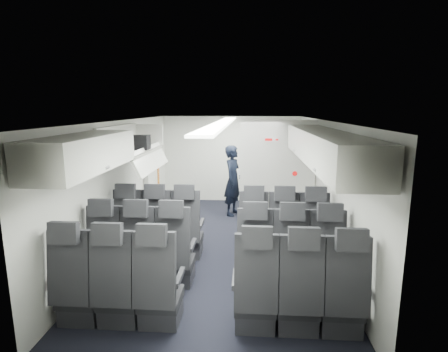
# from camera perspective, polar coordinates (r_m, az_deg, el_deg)

# --- Properties ---
(cabin_shell) EXTENTS (3.41, 6.01, 2.16)m
(cabin_shell) POSITION_cam_1_polar(r_m,az_deg,el_deg) (5.88, -0.27, -1.00)
(cabin_shell) COLOR black
(cabin_shell) RESTS_ON ground
(seat_row_front) EXTENTS (3.33, 0.56, 1.24)m
(seat_row_front) POSITION_cam_1_polar(r_m,az_deg,el_deg) (5.57, -0.66, -9.42)
(seat_row_front) COLOR #252528
(seat_row_front) RESTS_ON cabin_shell
(seat_row_mid) EXTENTS (3.33, 0.56, 1.24)m
(seat_row_mid) POSITION_cam_1_polar(r_m,az_deg,el_deg) (4.74, -1.55, -13.21)
(seat_row_mid) COLOR #252528
(seat_row_mid) RESTS_ON cabin_shell
(seat_row_rear) EXTENTS (3.33, 0.56, 1.24)m
(seat_row_rear) POSITION_cam_1_polar(r_m,az_deg,el_deg) (3.94, -2.86, -18.58)
(seat_row_rear) COLOR #252528
(seat_row_rear) RESTS_ON cabin_shell
(overhead_bin_left_rear) EXTENTS (0.53, 1.80, 0.40)m
(overhead_bin_left_rear) POSITION_cam_1_polar(r_m,az_deg,el_deg) (4.19, -21.93, 3.49)
(overhead_bin_left_rear) COLOR white
(overhead_bin_left_rear) RESTS_ON cabin_shell
(overhead_bin_left_front_open) EXTENTS (0.64, 1.70, 0.72)m
(overhead_bin_left_front_open) POSITION_cam_1_polar(r_m,az_deg,el_deg) (5.83, -14.80, 4.63)
(overhead_bin_left_front_open) COLOR #9E9E93
(overhead_bin_left_front_open) RESTS_ON cabin_shell
(overhead_bin_right_rear) EXTENTS (0.53, 1.80, 0.40)m
(overhead_bin_right_rear) POSITION_cam_1_polar(r_m,az_deg,el_deg) (3.89, 18.48, 3.21)
(overhead_bin_right_rear) COLOR white
(overhead_bin_right_rear) RESTS_ON cabin_shell
(overhead_bin_right_front) EXTENTS (0.53, 1.70, 0.40)m
(overhead_bin_right_front) POSITION_cam_1_polar(r_m,az_deg,el_deg) (5.60, 14.06, 5.68)
(overhead_bin_right_front) COLOR white
(overhead_bin_right_front) RESTS_ON cabin_shell
(bulkhead_partition) EXTENTS (1.40, 0.15, 2.13)m
(bulkhead_partition) POSITION_cam_1_polar(r_m,az_deg,el_deg) (6.68, 8.65, -0.08)
(bulkhead_partition) COLOR white
(bulkhead_partition) RESTS_ON cabin_shell
(galley_unit) EXTENTS (0.85, 0.52, 1.90)m
(galley_unit) POSITION_cam_1_polar(r_m,az_deg,el_deg) (8.59, 7.40, 1.58)
(galley_unit) COLOR #939399
(galley_unit) RESTS_ON cabin_shell
(boarding_door) EXTENTS (0.12, 1.27, 1.86)m
(boarding_door) POSITION_cam_1_polar(r_m,az_deg,el_deg) (7.70, -11.66, 0.38)
(boarding_door) COLOR silver
(boarding_door) RESTS_ON cabin_shell
(flight_attendant) EXTENTS (0.55, 0.66, 1.55)m
(flight_attendant) POSITION_cam_1_polar(r_m,az_deg,el_deg) (7.71, 1.52, -0.73)
(flight_attendant) COLOR black
(flight_attendant) RESTS_ON ground
(carry_on_bag) EXTENTS (0.39, 0.27, 0.23)m
(carry_on_bag) POSITION_cam_1_polar(r_m,az_deg,el_deg) (5.80, -13.99, 5.35)
(carry_on_bag) COLOR black
(carry_on_bag) RESTS_ON overhead_bin_left_front_open
(papers) EXTENTS (0.22, 0.04, 0.15)m
(papers) POSITION_cam_1_polar(r_m,az_deg,el_deg) (7.61, 2.94, 0.79)
(papers) COLOR white
(papers) RESTS_ON flight_attendant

